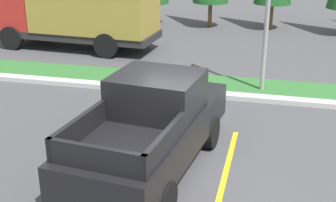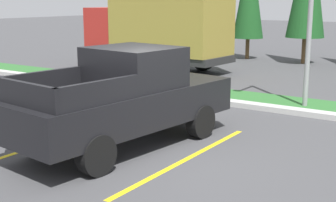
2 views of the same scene
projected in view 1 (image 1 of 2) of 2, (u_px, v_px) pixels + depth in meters
The scene contains 7 objects.
ground_plane at pixel (192, 179), 9.53m from camera, with size 120.00×120.00×0.00m, color #424244.
parking_line_near at pixel (86, 162), 10.21m from camera, with size 0.12×4.80×0.01m, color yellow.
parking_line_far at pixel (224, 179), 9.52m from camera, with size 0.12×4.80×0.01m, color yellow.
curb_strip at pixel (223, 95), 14.03m from camera, with size 56.00×0.40×0.15m, color #B2B2AD.
grass_median at pixel (227, 85), 15.04m from camera, with size 56.00×1.80×0.06m, color #2D662D.
pickup_truck_main at pixel (153, 126), 9.54m from camera, with size 2.49×5.41×2.10m.
cargo_truck_distant at pixel (80, 5), 19.08m from camera, with size 6.94×2.88×3.40m.
Camera 1 is at (1.49, -8.18, 4.96)m, focal length 48.78 mm.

